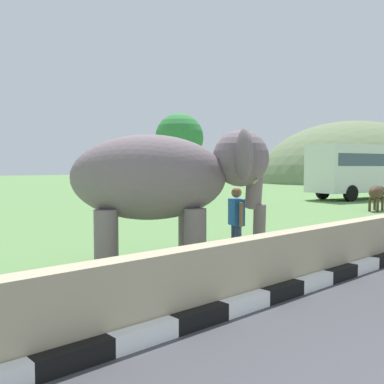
{
  "coord_description": "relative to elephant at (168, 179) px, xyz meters",
  "views": [
    {
      "loc": [
        -3.8,
        -0.17,
        2.1
      ],
      "look_at": [
        2.11,
        6.33,
        1.6
      ],
      "focal_mm": 41.45,
      "sensor_mm": 36.0,
      "label": 1
    }
  ],
  "objects": [
    {
      "name": "barrier_parapet",
      "position": [
        0.19,
        -2.45,
        -1.35
      ],
      "size": [
        28.0,
        0.36,
        1.0
      ],
      "primitive_type": "cube",
      "color": "tan",
      "rests_on": "ground_plane"
    },
    {
      "name": "striped_curb",
      "position": [
        -2.16,
        -2.75,
        -1.73
      ],
      "size": [
        16.2,
        0.2,
        0.24
      ],
      "color": "white",
      "rests_on": "ground_plane"
    },
    {
      "name": "hill_east",
      "position": [
        53.19,
        23.83,
        -1.85
      ],
      "size": [
        30.82,
        24.66,
        16.93
      ],
      "color": "#6A7C57",
      "rests_on": "ground_plane"
    },
    {
      "name": "elephant",
      "position": [
        0.0,
        0.0,
        0.0
      ],
      "size": [
        3.95,
        3.58,
        2.85
      ],
      "color": "slate",
      "rests_on": "ground_plane"
    },
    {
      "name": "person_handler",
      "position": [
        1.62,
        -0.39,
        -0.92
      ],
      "size": [
        0.39,
        0.62,
        1.66
      ],
      "color": "navy",
      "rests_on": "ground_plane"
    },
    {
      "name": "tree_distant",
      "position": [
        11.48,
        13.0,
        1.94
      ],
      "size": [
        2.85,
        2.85,
        5.26
      ],
      "color": "brown",
      "rests_on": "ground_plane"
    },
    {
      "name": "bus_white",
      "position": [
        22.54,
        6.93,
        0.23
      ],
      "size": [
        9.0,
        4.45,
        3.5
      ],
      "color": "silver",
      "rests_on": "ground_plane"
    },
    {
      "name": "cow_near",
      "position": [
        15.08,
        2.76,
        -0.98
      ],
      "size": [
        1.93,
        0.88,
        1.23
      ],
      "color": "#473323",
      "rests_on": "ground_plane"
    }
  ]
}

